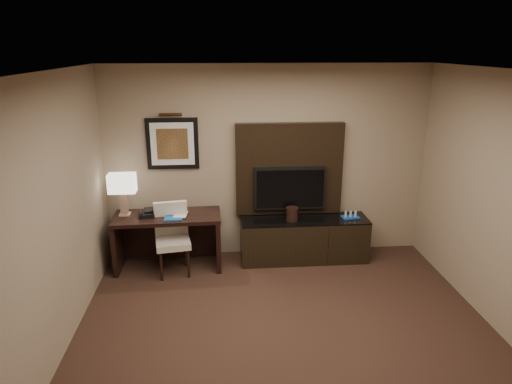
{
  "coord_description": "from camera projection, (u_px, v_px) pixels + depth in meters",
  "views": [
    {
      "loc": [
        -0.66,
        -3.68,
        2.92
      ],
      "look_at": [
        -0.22,
        1.8,
        1.15
      ],
      "focal_mm": 32.0,
      "sensor_mm": 36.0,
      "label": 1
    }
  ],
  "objects": [
    {
      "name": "desk_phone",
      "position": [
        147.0,
        213.0,
        6.02
      ],
      "size": [
        0.22,
        0.21,
        0.09
      ],
      "primitive_type": null,
      "rotation": [
        0.0,
        0.0,
        0.27
      ],
      "color": "black",
      "rests_on": "desk"
    },
    {
      "name": "book",
      "position": [
        174.0,
        207.0,
        6.03
      ],
      "size": [
        0.18,
        0.04,
        0.24
      ],
      "primitive_type": "imported",
      "rotation": [
        0.0,
        0.0,
        -0.09
      ],
      "color": "#C4B79A",
      "rests_on": "desk"
    },
    {
      "name": "tv",
      "position": [
        290.0,
        188.0,
        6.36
      ],
      "size": [
        1.0,
        0.08,
        0.6
      ],
      "primitive_type": "cube",
      "color": "black",
      "rests_on": "tv_wall_panel"
    },
    {
      "name": "floor",
      "position": [
        293.0,
        361.0,
        4.43
      ],
      "size": [
        4.5,
        5.0,
        0.01
      ],
      "primitive_type": "cube",
      "color": "black",
      "rests_on": "ground"
    },
    {
      "name": "artwork",
      "position": [
        173.0,
        144.0,
        6.18
      ],
      "size": [
        0.7,
        0.04,
        0.7
      ],
      "primitive_type": "cube",
      "color": "black",
      "rests_on": "wall_back"
    },
    {
      "name": "minibar_tray",
      "position": [
        350.0,
        215.0,
        6.38
      ],
      "size": [
        0.26,
        0.18,
        0.09
      ],
      "primitive_type": null,
      "rotation": [
        0.0,
        0.0,
        0.14
      ],
      "color": "#174398",
      "rests_on": "credenza"
    },
    {
      "name": "blue_folder",
      "position": [
        174.0,
        216.0,
        6.02
      ],
      "size": [
        0.24,
        0.32,
        0.02
      ],
      "primitive_type": "cube",
      "rotation": [
        0.0,
        0.0,
        0.02
      ],
      "color": "#164E94",
      "rests_on": "desk"
    },
    {
      "name": "wall_back",
      "position": [
        267.0,
        163.0,
        6.39
      ],
      "size": [
        4.5,
        0.01,
        2.7
      ],
      "primitive_type": "cube",
      "color": "gray",
      "rests_on": "floor"
    },
    {
      "name": "credenza",
      "position": [
        304.0,
        239.0,
        6.45
      ],
      "size": [
        1.78,
        0.5,
        0.61
      ],
      "primitive_type": "cube",
      "rotation": [
        0.0,
        0.0,
        0.0
      ],
      "color": "black",
      "rests_on": "floor"
    },
    {
      "name": "wall_left",
      "position": [
        33.0,
        240.0,
        3.85
      ],
      "size": [
        0.01,
        5.0,
        2.7
      ],
      "primitive_type": "cube",
      "color": "gray",
      "rests_on": "floor"
    },
    {
      "name": "ice_bucket",
      "position": [
        292.0,
        214.0,
        6.28
      ],
      "size": [
        0.19,
        0.19,
        0.19
      ],
      "primitive_type": "cylinder",
      "rotation": [
        0.0,
        0.0,
        0.11
      ],
      "color": "black",
      "rests_on": "credenza"
    },
    {
      "name": "desk",
      "position": [
        169.0,
        241.0,
        6.2
      ],
      "size": [
        1.44,
        0.66,
        0.76
      ],
      "primitive_type": "cube",
      "rotation": [
        0.0,
        0.0,
        0.04
      ],
      "color": "black",
      "rests_on": "floor"
    },
    {
      "name": "table_lamp",
      "position": [
        123.0,
        194.0,
        6.0
      ],
      "size": [
        0.4,
        0.27,
        0.6
      ],
      "primitive_type": null,
      "rotation": [
        0.0,
        0.0,
        0.17
      ],
      "color": "tan",
      "rests_on": "desk"
    },
    {
      "name": "desk_chair",
      "position": [
        173.0,
        242.0,
        6.0
      ],
      "size": [
        0.51,
        0.57,
        0.91
      ],
      "primitive_type": null,
      "rotation": [
        0.0,
        0.0,
        0.16
      ],
      "color": "beige",
      "rests_on": "floor"
    },
    {
      "name": "tv_wall_panel",
      "position": [
        289.0,
        169.0,
        6.38
      ],
      "size": [
        1.5,
        0.12,
        1.3
      ],
      "primitive_type": "cube",
      "color": "black",
      "rests_on": "wall_back"
    },
    {
      "name": "picture_light",
      "position": [
        171.0,
        114.0,
        6.02
      ],
      "size": [
        0.04,
        0.04,
        0.3
      ],
      "primitive_type": "cylinder",
      "color": "#442815",
      "rests_on": "wall_back"
    },
    {
      "name": "ceiling",
      "position": [
        302.0,
        74.0,
        3.61
      ],
      "size": [
        4.5,
        5.0,
        0.01
      ],
      "primitive_type": "cube",
      "color": "silver",
      "rests_on": "wall_back"
    }
  ]
}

